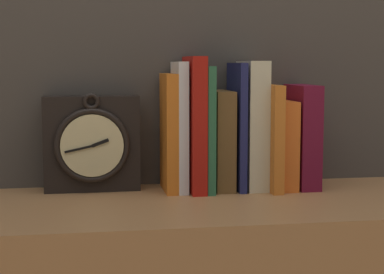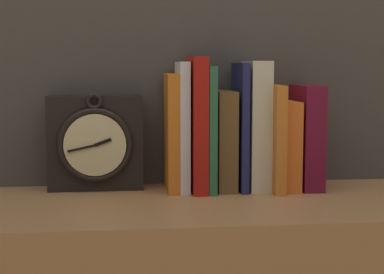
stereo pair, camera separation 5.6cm
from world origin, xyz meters
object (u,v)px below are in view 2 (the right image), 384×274
object	(u,v)px
book_slot2_red	(197,124)
book_slot4_brown	(224,140)
book_slot5_navy	(240,126)
clock	(96,143)
book_slot3_green	(209,129)
book_slot6_cream	(256,125)
book_slot0_orange	(172,132)
book_slot9_maroon	(307,137)
book_slot7_orange	(273,137)
book_slot1_white	(182,126)
book_slot8_orange	(286,145)

from	to	relation	value
book_slot2_red	book_slot4_brown	bearing A→B (deg)	8.70
book_slot5_navy	book_slot2_red	bearing A→B (deg)	-176.39
clock	book_slot5_navy	xyz separation A→B (m)	(0.28, -0.03, 0.03)
book_slot3_green	book_slot6_cream	distance (m)	0.09
book_slot0_orange	book_slot9_maroon	bearing A→B (deg)	-1.16
book_slot7_orange	book_slot9_maroon	size ratio (longest dim) A/B	1.01
book_slot9_maroon	book_slot1_white	bearing A→B (deg)	178.76
book_slot0_orange	book_slot1_white	size ratio (longest dim) A/B	0.91
book_slot1_white	book_slot2_red	distance (m)	0.03
book_slot7_orange	book_slot1_white	bearing A→B (deg)	175.35
clock	book_slot9_maroon	distance (m)	0.41
book_slot2_red	book_slot3_green	distance (m)	0.02
book_slot1_white	book_slot2_red	size ratio (longest dim) A/B	0.96
book_slot7_orange	book_slot8_orange	bearing A→B (deg)	16.36
book_slot5_navy	book_slot7_orange	xyz separation A→B (m)	(0.06, -0.01, -0.02)
book_slot4_brown	book_slot6_cream	world-z (taller)	book_slot6_cream
book_slot1_white	book_slot3_green	world-z (taller)	book_slot1_white
book_slot2_red	book_slot6_cream	bearing A→B (deg)	3.23
book_slot2_red	book_slot9_maroon	xyz separation A→B (m)	(0.22, 0.00, -0.03)
clock	book_slot3_green	world-z (taller)	book_slot3_green
clock	book_slot8_orange	distance (m)	0.37
book_slot1_white	book_slot5_navy	world-z (taller)	book_slot1_white
book_slot0_orange	book_slot7_orange	xyz separation A→B (m)	(0.19, -0.01, -0.01)
book_slot8_orange	book_slot9_maroon	world-z (taller)	book_slot9_maroon
book_slot9_maroon	book_slot2_red	bearing A→B (deg)	-179.32
clock	book_slot8_orange	xyz separation A→B (m)	(0.37, -0.03, -0.01)
clock	book_slot6_cream	world-z (taller)	book_slot6_cream
book_slot1_white	book_slot7_orange	distance (m)	0.18
book_slot0_orange	book_slot2_red	xyz separation A→B (m)	(0.05, -0.01, 0.02)
book_slot5_navy	book_slot8_orange	distance (m)	0.10
book_slot4_brown	book_slot0_orange	bearing A→B (deg)	-179.85
book_slot3_green	book_slot6_cream	size ratio (longest dim) A/B	0.96
clock	book_slot1_white	size ratio (longest dim) A/B	0.77
book_slot2_red	book_slot8_orange	world-z (taller)	book_slot2_red
clock	book_slot5_navy	world-z (taller)	book_slot5_navy
book_slot8_orange	book_slot3_green	bearing A→B (deg)	-179.45
book_slot8_orange	book_slot5_navy	bearing A→B (deg)	178.12
book_slot8_orange	book_slot9_maroon	distance (m)	0.04
clock	book_slot7_orange	size ratio (longest dim) A/B	0.93
book_slot1_white	book_slot4_brown	world-z (taller)	book_slot1_white
book_slot3_green	book_slot4_brown	xyz separation A→B (m)	(0.03, 0.01, -0.02)
book_slot2_red	book_slot5_navy	world-z (taller)	book_slot2_red
clock	book_slot7_orange	xyz separation A→B (m)	(0.34, -0.04, 0.01)
book_slot1_white	book_slot5_navy	distance (m)	0.11
clock	book_slot1_white	xyz separation A→B (m)	(0.17, -0.02, 0.03)
book_slot0_orange	book_slot4_brown	bearing A→B (deg)	0.15
book_slot1_white	book_slot5_navy	xyz separation A→B (m)	(0.11, -0.00, -0.00)
book_slot3_green	book_slot5_navy	size ratio (longest dim) A/B	0.97
clock	book_slot0_orange	xyz separation A→B (m)	(0.15, -0.02, 0.02)
clock	book_slot0_orange	size ratio (longest dim) A/B	0.84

